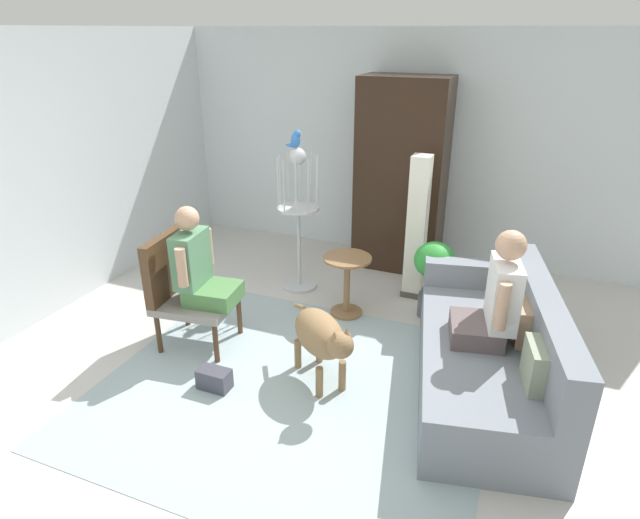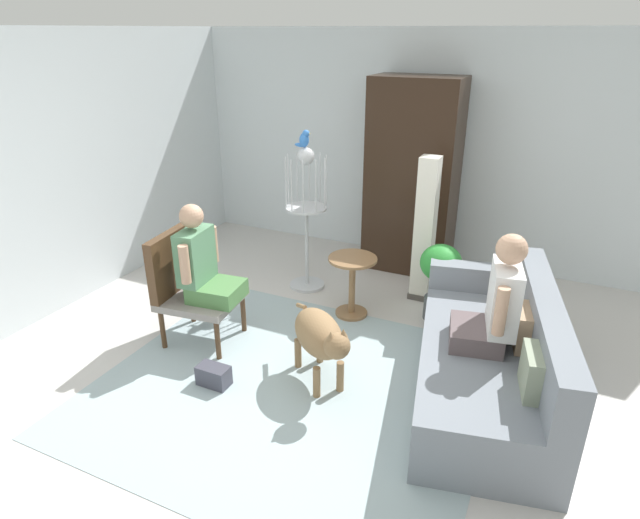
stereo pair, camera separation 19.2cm
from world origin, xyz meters
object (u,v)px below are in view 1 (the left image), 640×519
(couch, at_px, (491,354))
(bird_cage_stand, at_px, (298,216))
(person_on_couch, at_px, (495,299))
(potted_plant, at_px, (434,270))
(parrot, at_px, (296,139))
(armchair, at_px, (182,285))
(person_on_armchair, at_px, (199,266))
(column_lamp, at_px, (417,229))
(dog, at_px, (321,336))
(handbag, at_px, (214,379))
(round_end_table, at_px, (347,280))
(armoire_cabinet, at_px, (402,176))

(couch, relative_size, bird_cage_stand, 1.43)
(person_on_couch, bearing_deg, potted_plant, 120.94)
(parrot, relative_size, potted_plant, 0.23)
(armchair, relative_size, person_on_armchair, 1.19)
(armchair, relative_size, column_lamp, 0.67)
(person_on_couch, distance_m, potted_plant, 1.19)
(person_on_couch, xyz_separation_m, parrot, (-2.00, 1.08, 0.76))
(dog, height_order, parrot, parrot)
(person_on_couch, xyz_separation_m, dog, (-1.16, -0.35, -0.37))
(couch, relative_size, armchair, 2.18)
(armchair, xyz_separation_m, bird_cage_stand, (0.48, 1.33, 0.25))
(parrot, xyz_separation_m, potted_plant, (1.41, -0.10, -1.07))
(person_on_armchair, xyz_separation_m, handbag, (0.41, -0.51, -0.65))
(couch, xyz_separation_m, column_lamp, (-0.87, 1.31, 0.41))
(bird_cage_stand, relative_size, column_lamp, 1.02)
(potted_plant, bearing_deg, armchair, -146.62)
(round_end_table, relative_size, parrot, 3.44)
(armchair, xyz_separation_m, armoire_cabinet, (1.27, 2.29, 0.50))
(couch, xyz_separation_m, person_on_armchair, (-2.31, -0.26, 0.43))
(armchair, relative_size, parrot, 5.62)
(parrot, height_order, armoire_cabinet, armoire_cabinet)
(dog, relative_size, potted_plant, 0.95)
(round_end_table, bearing_deg, handbag, -110.26)
(column_lamp, bearing_deg, couch, -56.29)
(potted_plant, xyz_separation_m, handbag, (-1.28, -1.72, -0.39))
(column_lamp, xyz_separation_m, handbag, (-1.03, -2.08, -0.63))
(parrot, bearing_deg, dog, -59.70)
(column_lamp, bearing_deg, person_on_armchair, -132.52)
(person_on_couch, relative_size, dog, 1.20)
(column_lamp, distance_m, handbag, 2.40)
(armchair, xyz_separation_m, potted_plant, (1.87, 1.23, -0.06))
(bird_cage_stand, bearing_deg, person_on_couch, -28.64)
(person_on_couch, xyz_separation_m, column_lamp, (-0.85, 1.35, -0.06))
(bird_cage_stand, distance_m, handbag, 1.95)
(bird_cage_stand, xyz_separation_m, armoire_cabinet, (0.79, 0.97, 0.26))
(parrot, bearing_deg, handbag, -86.00)
(person_on_couch, height_order, armoire_cabinet, armoire_cabinet)
(bird_cage_stand, bearing_deg, person_on_armchair, -102.96)
(couch, relative_size, armoire_cabinet, 1.01)
(bird_cage_stand, height_order, potted_plant, bird_cage_stand)
(armchair, distance_m, person_on_couch, 2.48)
(bird_cage_stand, xyz_separation_m, column_lamp, (1.14, 0.26, -0.07))
(couch, height_order, potted_plant, couch)
(dog, distance_m, handbag, 0.87)
(couch, distance_m, person_on_armchair, 2.37)
(person_on_armchair, height_order, parrot, parrot)
(person_on_couch, height_order, parrot, parrot)
(column_lamp, height_order, handbag, column_lamp)
(round_end_table, relative_size, column_lamp, 0.41)
(couch, relative_size, person_on_armchair, 2.59)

